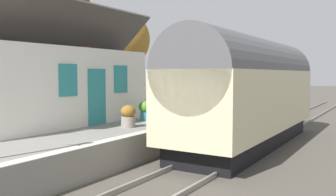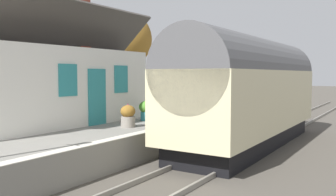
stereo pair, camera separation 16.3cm
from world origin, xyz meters
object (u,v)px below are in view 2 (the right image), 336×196
(bench_platform_end, at_px, (184,101))
(planter_under_sign, at_px, (140,101))
(planter_edge_near, at_px, (128,116))
(tree_far_left, at_px, (128,40))
(bench_near_building, at_px, (216,97))
(tree_mid_background, at_px, (18,36))
(train, at_px, (250,90))
(planter_by_door, at_px, (146,110))
(bench_mid_platform, at_px, (230,96))
(station_building, at_px, (52,83))
(bench_by_lamp, at_px, (166,104))
(planter_corner_building, at_px, (248,97))
(planter_bench_left, at_px, (198,103))

(bench_platform_end, bearing_deg, planter_under_sign, 141.75)
(bench_platform_end, bearing_deg, planter_edge_near, -167.91)
(planter_under_sign, distance_m, tree_far_left, 8.70)
(bench_near_building, relative_size, tree_mid_background, 0.21)
(bench_platform_end, bearing_deg, train, -121.45)
(train, relative_size, planter_by_door, 12.98)
(planter_by_door, bearing_deg, bench_mid_platform, 3.60)
(station_building, bearing_deg, bench_near_building, -9.23)
(train, distance_m, planter_by_door, 4.25)
(bench_by_lamp, xyz_separation_m, planter_edge_near, (-4.61, -1.36, -0.07))
(bench_near_building, height_order, bench_by_lamp, same)
(bench_mid_platform, relative_size, planter_by_door, 1.75)
(station_building, height_order, planter_corner_building, station_building)
(bench_near_building, xyz_separation_m, planter_edge_near, (-10.08, -1.24, -0.07))
(planter_edge_near, bearing_deg, bench_near_building, 7.02)
(bench_platform_end, height_order, tree_far_left, tree_far_left)
(planter_by_door, distance_m, tree_far_left, 12.03)
(station_building, height_order, planter_under_sign, station_building)
(bench_platform_end, height_order, tree_mid_background, tree_mid_background)
(planter_edge_near, bearing_deg, tree_mid_background, 77.32)
(planter_bench_left, bearing_deg, planter_by_door, 175.38)
(bench_near_building, distance_m, bench_by_lamp, 5.47)
(train, xyz_separation_m, tree_far_left, (6.58, 11.43, 3.09))
(planter_by_door, distance_m, planter_bench_left, 4.02)
(planter_under_sign, bearing_deg, bench_near_building, -16.75)
(bench_near_building, height_order, planter_bench_left, bench_near_building)
(planter_edge_near, bearing_deg, planter_corner_building, 3.14)
(bench_near_building, xyz_separation_m, planter_bench_left, (-4.21, -1.01, -0.03))
(bench_mid_platform, bearing_deg, planter_edge_near, -174.37)
(planter_bench_left, relative_size, tree_mid_background, 0.12)
(bench_by_lamp, bearing_deg, tree_far_left, 50.60)
(bench_near_building, xyz_separation_m, planter_by_door, (-8.22, -0.69, -0.03))
(bench_by_lamp, relative_size, planter_by_door, 1.75)
(train, height_order, planter_corner_building, train)
(planter_by_door, relative_size, tree_mid_background, 0.12)
(bench_near_building, bearing_deg, planter_edge_near, -172.98)
(bench_by_lamp, distance_m, planter_edge_near, 4.81)
(bench_platform_end, xyz_separation_m, planter_corner_building, (8.02, -0.59, -0.21))
(train, xyz_separation_m, bench_near_building, (6.40, 4.44, -0.79))
(planter_edge_near, bearing_deg, planter_bench_left, 2.25)
(bench_by_lamp, bearing_deg, planter_under_sign, 92.01)
(train, bearing_deg, planter_under_sign, 81.77)
(train, xyz_separation_m, planter_under_sign, (0.88, 6.10, -0.74))
(planter_edge_near, relative_size, tree_far_left, 0.12)
(train, bearing_deg, planter_edge_near, 138.96)
(train, bearing_deg, planter_bench_left, 57.41)
(bench_by_lamp, bearing_deg, bench_near_building, -1.23)
(bench_mid_platform, xyz_separation_m, planter_bench_left, (-6.40, -0.98, -0.03))
(station_building, relative_size, tree_far_left, 1.12)
(bench_mid_platform, relative_size, planter_edge_near, 1.63)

